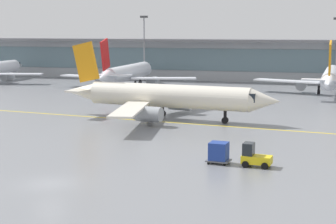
# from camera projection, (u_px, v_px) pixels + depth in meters

# --- Properties ---
(ground_plane) EXTENTS (400.00, 400.00, 0.00)m
(ground_plane) POSITION_uv_depth(u_px,v_px,m) (50.00, 184.00, 43.84)
(ground_plane) COLOR slate
(taxiway_centreline_stripe) EXTENTS (109.28, 13.26, 0.01)m
(taxiway_centreline_stripe) POSITION_uv_depth(u_px,v_px,m) (165.00, 122.00, 72.64)
(taxiway_centreline_stripe) COLOR yellow
(taxiway_centreline_stripe) RESTS_ON ground_plane
(terminal_concourse) EXTENTS (187.48, 11.00, 9.60)m
(terminal_concourse) POSITION_uv_depth(u_px,v_px,m) (236.00, 59.00, 129.64)
(terminal_concourse) COLOR #9EA3A8
(terminal_concourse) RESTS_ON ground_plane
(gate_airplane_1) EXTENTS (28.90, 31.01, 10.29)m
(gate_airplane_1) POSITION_uv_depth(u_px,v_px,m) (128.00, 73.00, 112.85)
(gate_airplane_1) COLOR silver
(gate_airplane_1) RESTS_ON ground_plane
(gate_airplane_2) EXTENTS (28.51, 30.62, 10.16)m
(gate_airplane_2) POSITION_uv_depth(u_px,v_px,m) (331.00, 77.00, 103.21)
(gate_airplane_2) COLOR silver
(gate_airplane_2) RESTS_ON ground_plane
(taxiing_regional_jet) EXTENTS (31.08, 28.71, 10.29)m
(taxiing_regional_jet) POSITION_uv_depth(u_px,v_px,m) (166.00, 97.00, 74.23)
(taxiing_regional_jet) COLOR silver
(taxiing_regional_jet) RESTS_ON ground_plane
(baggage_tug) EXTENTS (2.71, 1.81, 2.10)m
(baggage_tug) POSITION_uv_depth(u_px,v_px,m) (254.00, 157.00, 49.17)
(baggage_tug) COLOR yellow
(baggage_tug) RESTS_ON ground_plane
(cargo_dolly_lead) EXTENTS (2.23, 1.77, 1.94)m
(cargo_dolly_lead) POSITION_uv_depth(u_px,v_px,m) (219.00, 152.00, 50.29)
(cargo_dolly_lead) COLOR #595B60
(cargo_dolly_lead) RESTS_ON ground_plane
(apron_light_mast_1) EXTENTS (1.80, 0.36, 14.90)m
(apron_light_mast_1) POSITION_uv_depth(u_px,v_px,m) (144.00, 45.00, 128.47)
(apron_light_mast_1) COLOR gray
(apron_light_mast_1) RESTS_ON ground_plane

